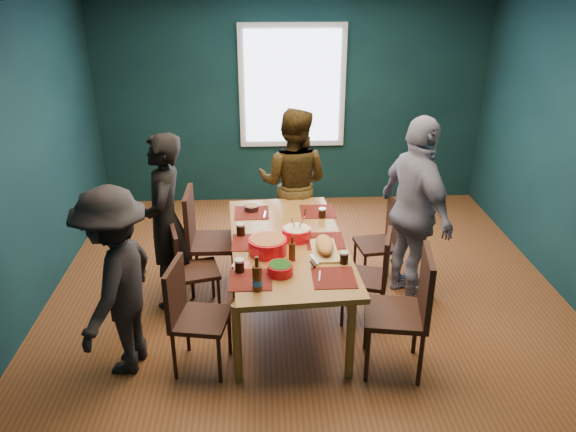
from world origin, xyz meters
name	(u,v)px	position (x,y,z in m)	size (l,w,h in m)	color
room	(306,154)	(0.00, 0.27, 1.37)	(5.01, 5.01, 2.71)	brown
dining_table	(288,249)	(-0.19, -0.29, 0.68)	(1.11, 2.02, 0.75)	olive
chair_left_far	(202,233)	(-1.00, 0.22, 0.60)	(0.47, 0.47, 1.04)	black
chair_left_mid	(187,264)	(-1.10, -0.19, 0.50)	(0.47, 0.47, 0.85)	black
chair_left_near	(189,309)	(-1.00, -0.98, 0.54)	(0.48, 0.48, 0.92)	black
chair_right_far	(385,237)	(0.80, 0.27, 0.49)	(0.43, 0.43, 0.85)	black
chair_right_mid	(375,271)	(0.57, -0.42, 0.51)	(0.49, 0.49, 0.87)	black
chair_right_near	(409,304)	(0.69, -1.10, 0.60)	(0.54, 0.54, 1.03)	black
person_far_left	(166,222)	(-1.30, 0.01, 0.83)	(0.60, 0.40, 1.65)	black
person_back	(293,183)	(-0.07, 0.95, 0.82)	(0.79, 0.62, 1.64)	black
person_right	(416,211)	(1.00, -0.02, 0.89)	(1.05, 0.44, 1.79)	silver
person_near_left	(117,282)	(-1.53, -0.95, 0.77)	(0.99, 0.57, 1.54)	black
bowl_salad	(268,245)	(-0.37, -0.49, 0.82)	(0.33, 0.33, 0.14)	red
bowl_dumpling	(297,233)	(-0.12, -0.23, 0.80)	(0.26, 0.26, 0.24)	red
bowl_herbs	(280,269)	(-0.28, -0.85, 0.79)	(0.21, 0.21, 0.09)	red
cutting_board	(324,246)	(0.10, -0.49, 0.80)	(0.26, 0.53, 0.12)	tan
small_bowl	(251,208)	(-0.52, 0.40, 0.78)	(0.14, 0.14, 0.06)	black
beer_bottle_a	(257,278)	(-0.46, -1.08, 0.85)	(0.08, 0.08, 0.28)	#441E0C
beer_bottle_b	(292,251)	(-0.18, -0.62, 0.83)	(0.06, 0.06, 0.22)	#441E0C
cola_glass_a	(240,265)	(-0.60, -0.80, 0.81)	(0.08, 0.08, 0.11)	black
cola_glass_b	(344,257)	(0.24, -0.69, 0.80)	(0.07, 0.07, 0.10)	black
cola_glass_c	(322,212)	(0.16, 0.21, 0.80)	(0.07, 0.07, 0.10)	black
cola_glass_d	(241,229)	(-0.61, -0.14, 0.81)	(0.08, 0.08, 0.12)	black
napkin_a	(324,238)	(0.13, -0.23, 0.75)	(0.15, 0.15, 0.00)	#EF646C
napkin_b	(241,264)	(-0.60, -0.67, 0.75)	(0.13, 0.13, 0.00)	#EF646C
napkin_c	(335,281)	(0.13, -0.98, 0.75)	(0.15, 0.15, 0.00)	#EF646C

